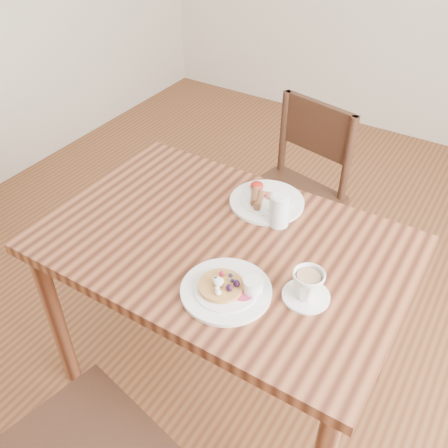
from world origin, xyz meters
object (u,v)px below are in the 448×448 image
(dining_table, at_px, (224,262))
(pancake_plate, at_px, (228,289))
(teacup_saucer, at_px, (307,286))
(water_glass, at_px, (279,210))
(chair_far, at_px, (294,189))
(breakfast_plate, at_px, (266,200))

(dining_table, relative_size, pancake_plate, 4.44)
(teacup_saucer, relative_size, water_glass, 1.20)
(chair_far, xyz_separation_m, pancake_plate, (0.21, -0.93, 0.27))
(dining_table, xyz_separation_m, water_glass, (0.11, 0.17, 0.16))
(chair_far, xyz_separation_m, teacup_saucer, (0.42, -0.83, 0.30))
(chair_far, xyz_separation_m, water_glass, (0.19, -0.57, 0.32))
(pancake_plate, distance_m, breakfast_plate, 0.46)
(chair_far, distance_m, water_glass, 0.68)
(dining_table, xyz_separation_m, teacup_saucer, (0.34, -0.09, 0.14))
(breakfast_plate, xyz_separation_m, teacup_saucer, (0.32, -0.35, 0.03))
(water_glass, bearing_deg, dining_table, -122.41)
(dining_table, distance_m, pancake_plate, 0.26)
(teacup_saucer, bearing_deg, dining_table, 165.49)
(dining_table, relative_size, breakfast_plate, 4.44)
(breakfast_plate, bearing_deg, teacup_saucer, -47.26)
(dining_table, xyz_separation_m, chair_far, (-0.08, 0.74, -0.16))
(dining_table, height_order, water_glass, water_glass)
(pancake_plate, relative_size, teacup_saucer, 1.93)
(pancake_plate, relative_size, breakfast_plate, 1.00)
(chair_far, bearing_deg, water_glass, 120.85)
(teacup_saucer, distance_m, water_glass, 0.35)
(chair_far, height_order, pancake_plate, chair_far)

